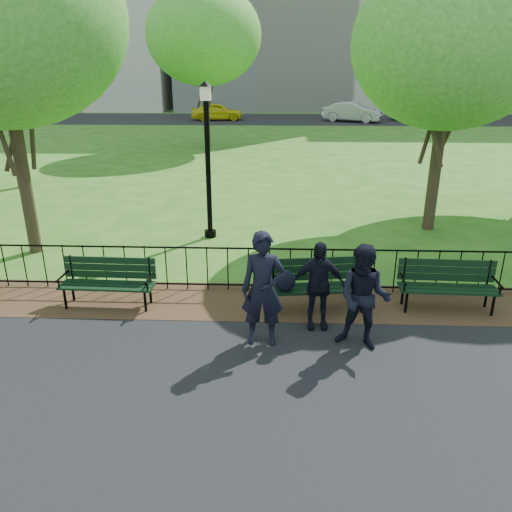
{
  "coord_description": "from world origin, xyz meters",
  "views": [
    {
      "loc": [
        -0.51,
        -6.87,
        4.14
      ],
      "look_at": [
        -0.84,
        1.5,
        0.92
      ],
      "focal_mm": 35.0,
      "sensor_mm": 36.0,
      "label": 1
    }
  ],
  "objects_px": {
    "tree_near_e": "(451,43)",
    "person_right": "(318,285)",
    "park_bench_left_a": "(108,277)",
    "sedan_silver": "(353,112)",
    "tree_far_c": "(204,35)",
    "park_bench_main": "(307,279)",
    "taxi": "(217,111)",
    "park_bench_right_a": "(448,280)",
    "lamppost": "(208,156)",
    "sedan_dark": "(427,110)",
    "person_left": "(263,289)",
    "person_mid": "(364,298)"
  },
  "relations": [
    {
      "from": "park_bench_left_a",
      "to": "park_bench_right_a",
      "type": "distance_m",
      "value": 6.1
    },
    {
      "from": "person_mid",
      "to": "taxi",
      "type": "bearing_deg",
      "value": 120.26
    },
    {
      "from": "taxi",
      "to": "sedan_dark",
      "type": "height_order",
      "value": "sedan_dark"
    },
    {
      "from": "taxi",
      "to": "sedan_dark",
      "type": "xyz_separation_m",
      "value": [
        16.59,
        0.59,
        0.14
      ]
    },
    {
      "from": "sedan_dark",
      "to": "person_right",
      "type": "bearing_deg",
      "value": 167.67
    },
    {
      "from": "person_mid",
      "to": "sedan_silver",
      "type": "relative_size",
      "value": 0.37
    },
    {
      "from": "park_bench_right_a",
      "to": "tree_near_e",
      "type": "relative_size",
      "value": 0.26
    },
    {
      "from": "tree_near_e",
      "to": "taxi",
      "type": "xyz_separation_m",
      "value": [
        -8.84,
        27.76,
        -3.92
      ]
    },
    {
      "from": "park_bench_right_a",
      "to": "person_right",
      "type": "relative_size",
      "value": 1.15
    },
    {
      "from": "person_right",
      "to": "sedan_dark",
      "type": "bearing_deg",
      "value": 68.3
    },
    {
      "from": "person_mid",
      "to": "sedan_silver",
      "type": "height_order",
      "value": "person_mid"
    },
    {
      "from": "tree_near_e",
      "to": "person_mid",
      "type": "relative_size",
      "value": 3.97
    },
    {
      "from": "tree_near_e",
      "to": "lamppost",
      "type": "bearing_deg",
      "value": -171.12
    },
    {
      "from": "park_bench_right_a",
      "to": "tree_near_e",
      "type": "xyz_separation_m",
      "value": [
        1.03,
        4.75,
        4.06
      ]
    },
    {
      "from": "park_bench_left_a",
      "to": "sedan_dark",
      "type": "height_order",
      "value": "sedan_dark"
    },
    {
      "from": "sedan_dark",
      "to": "person_left",
      "type": "bearing_deg",
      "value": 166.63
    },
    {
      "from": "tree_far_c",
      "to": "sedan_silver",
      "type": "bearing_deg",
      "value": 54.78
    },
    {
      "from": "park_bench_left_a",
      "to": "lamppost",
      "type": "bearing_deg",
      "value": 72.88
    },
    {
      "from": "sedan_silver",
      "to": "sedan_dark",
      "type": "height_order",
      "value": "sedan_dark"
    },
    {
      "from": "park_bench_left_a",
      "to": "person_left",
      "type": "bearing_deg",
      "value": -21.79
    },
    {
      "from": "park_bench_left_a",
      "to": "person_right",
      "type": "relative_size",
      "value": 1.13
    },
    {
      "from": "sedan_silver",
      "to": "tree_far_c",
      "type": "bearing_deg",
      "value": 168.4
    },
    {
      "from": "park_bench_left_a",
      "to": "sedan_silver",
      "type": "bearing_deg",
      "value": 76.27
    },
    {
      "from": "lamppost",
      "to": "sedan_silver",
      "type": "bearing_deg",
      "value": 74.93
    },
    {
      "from": "park_bench_left_a",
      "to": "person_mid",
      "type": "distance_m",
      "value": 4.57
    },
    {
      "from": "lamppost",
      "to": "taxi",
      "type": "relative_size",
      "value": 0.94
    },
    {
      "from": "park_bench_main",
      "to": "taxi",
      "type": "height_order",
      "value": "taxi"
    },
    {
      "from": "taxi",
      "to": "tree_far_c",
      "type": "bearing_deg",
      "value": 177.78
    },
    {
      "from": "person_mid",
      "to": "person_left",
      "type": "bearing_deg",
      "value": -162.66
    },
    {
      "from": "lamppost",
      "to": "tree_far_c",
      "type": "xyz_separation_m",
      "value": [
        -1.97,
        14.51,
        3.42
      ]
    },
    {
      "from": "park_bench_main",
      "to": "person_right",
      "type": "relative_size",
      "value": 1.21
    },
    {
      "from": "park_bench_main",
      "to": "taxi",
      "type": "relative_size",
      "value": 0.45
    },
    {
      "from": "park_bench_right_a",
      "to": "person_left",
      "type": "height_order",
      "value": "person_left"
    },
    {
      "from": "park_bench_main",
      "to": "sedan_silver",
      "type": "distance_m",
      "value": 32.43
    },
    {
      "from": "park_bench_right_a",
      "to": "taxi",
      "type": "relative_size",
      "value": 0.43
    },
    {
      "from": "lamppost",
      "to": "person_mid",
      "type": "bearing_deg",
      "value": -60.11
    },
    {
      "from": "tree_near_e",
      "to": "person_right",
      "type": "relative_size",
      "value": 4.41
    },
    {
      "from": "park_bench_main",
      "to": "park_bench_right_a",
      "type": "xyz_separation_m",
      "value": [
        2.52,
        0.19,
        -0.05
      ]
    },
    {
      "from": "person_left",
      "to": "person_right",
      "type": "bearing_deg",
      "value": 31.39
    },
    {
      "from": "sedan_silver",
      "to": "sedan_dark",
      "type": "relative_size",
      "value": 0.79
    },
    {
      "from": "sedan_silver",
      "to": "sedan_dark",
      "type": "xyz_separation_m",
      "value": [
        6.01,
        1.29,
        0.08
      ]
    },
    {
      "from": "tree_near_e",
      "to": "tree_far_c",
      "type": "relative_size",
      "value": 0.84
    },
    {
      "from": "park_bench_main",
      "to": "tree_near_e",
      "type": "relative_size",
      "value": 0.27
    },
    {
      "from": "park_bench_main",
      "to": "park_bench_right_a",
      "type": "bearing_deg",
      "value": -3.47
    },
    {
      "from": "park_bench_right_a",
      "to": "person_right",
      "type": "distance_m",
      "value": 2.52
    },
    {
      "from": "sedan_dark",
      "to": "park_bench_left_a",
      "type": "bearing_deg",
      "value": 161.75
    },
    {
      "from": "tree_near_e",
      "to": "person_mid",
      "type": "distance_m",
      "value": 7.73
    },
    {
      "from": "tree_far_c",
      "to": "person_left",
      "type": "xyz_separation_m",
      "value": [
        3.45,
        -19.68,
        -4.57
      ]
    },
    {
      "from": "tree_near_e",
      "to": "person_right",
      "type": "xyz_separation_m",
      "value": [
        -3.42,
        -5.54,
        -3.85
      ]
    },
    {
      "from": "person_left",
      "to": "taxi",
      "type": "bearing_deg",
      "value": 97.58
    }
  ]
}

